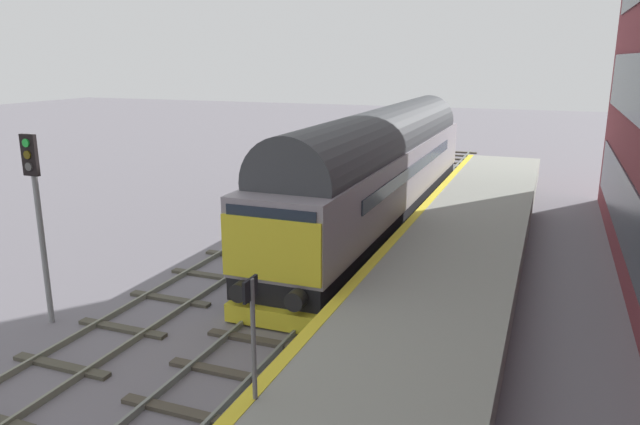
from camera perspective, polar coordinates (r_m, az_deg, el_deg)
ground_plane at (r=16.47m, az=-2.32°, el=-8.80°), size 140.00×140.00×0.00m
track_main at (r=16.45m, az=-2.32°, el=-8.62°), size 2.50×60.00×0.15m
track_adjacent_west at (r=17.98m, az=-12.32°, el=-6.89°), size 2.50×60.00×0.15m
station_platform at (r=15.30m, az=10.27°, el=-8.88°), size 4.00×44.00×1.01m
diesel_locomotive at (r=23.43m, az=5.89°, el=4.53°), size 2.74×20.23×4.68m
signal_post_mid at (r=15.95m, az=-25.42°, el=0.60°), size 0.44×0.22×4.80m
platform_number_sign at (r=9.83m, az=-6.49°, el=-10.27°), size 0.10×0.44×2.12m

